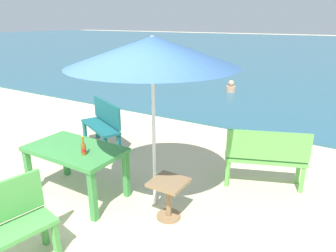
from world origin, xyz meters
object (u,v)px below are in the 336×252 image
Objects in this scene: side_table_wood at (169,194)px; patio_umbrella at (153,52)px; beer_bottle_amber at (83,148)px; picnic_table_green at (75,155)px; swimmer_person at (231,87)px; bench_green_right at (266,155)px; bench_teal_center at (103,122)px.

patio_umbrella is at bearing 153.88° from side_table_wood.
beer_bottle_amber is 0.49× the size of side_table_wood.
beer_bottle_amber is 1.58m from patio_umbrella.
patio_umbrella is 4.26× the size of side_table_wood.
patio_umbrella reaches higher than picnic_table_green.
beer_bottle_amber is at bearing -18.61° from picnic_table_green.
side_table_wood is 1.32× the size of swimmer_person.
side_table_wood is at bearing 15.18° from beer_bottle_amber.
picnic_table_green is 1.12× the size of bench_green_right.
bench_green_right is (2.00, 1.74, -0.31)m from beer_bottle_amber.
patio_umbrella is 1.85× the size of bench_teal_center.
patio_umbrella is 1.84× the size of bench_green_right.
side_table_wood is at bearing -26.12° from patio_umbrella.
picnic_table_green is 0.61× the size of patio_umbrella.
bench_green_right reaches higher than swimmer_person.
picnic_table_green is 2.82m from bench_green_right.
picnic_table_green is 1.48m from side_table_wood.
picnic_table_green reaches higher than side_table_wood.
beer_bottle_amber is (0.29, -0.10, 0.20)m from picnic_table_green.
bench_green_right is (3.21, 0.08, 0.00)m from bench_teal_center.
bench_teal_center is at bearing 125.88° from beer_bottle_amber.
bench_green_right is (0.86, 1.43, 0.19)m from side_table_wood.
bench_teal_center is at bearing -178.63° from bench_green_right.
patio_umbrella is 2.34m from bench_green_right.
bench_green_right reaches higher than side_table_wood.
side_table_wood is at bearing -76.21° from swimmer_person.
bench_teal_center is 3.03× the size of swimmer_person.
bench_green_right is at bearing 35.61° from picnic_table_green.
beer_bottle_amber is at bearing -164.82° from side_table_wood.
bench_green_right is at bearing -65.55° from swimmer_person.
bench_teal_center reaches higher than swimmer_person.
patio_umbrella is at bearing 29.59° from beer_bottle_amber.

